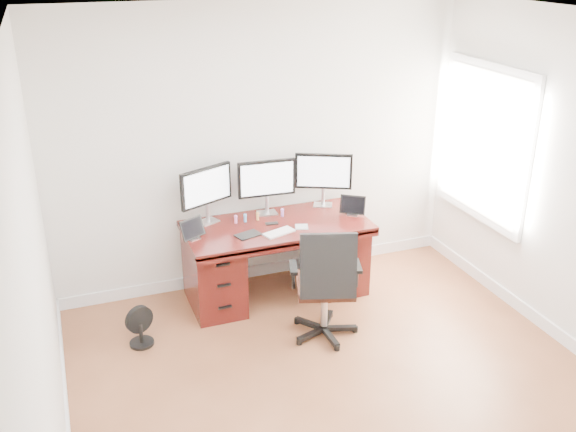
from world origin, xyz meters
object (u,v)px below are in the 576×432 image
object	(u,v)px
office_chair	(325,302)
keyboard	(279,232)
floor_fan	(140,327)
monitor_center	(267,180)
desk	(276,256)

from	to	relation	value
office_chair	keyboard	distance (m)	0.76
floor_fan	keyboard	distance (m)	1.44
office_chair	monitor_center	world-z (taller)	monitor_center
desk	monitor_center	xyz separation A→B (m)	(-0.00, 0.24, 0.68)
desk	floor_fan	size ratio (longest dim) A/B	4.80
keyboard	office_chair	bearing A→B (deg)	-91.03
desk	keyboard	world-z (taller)	keyboard
office_chair	monitor_center	distance (m)	1.32
desk	keyboard	distance (m)	0.43
floor_fan	office_chair	bearing A→B (deg)	-39.06
floor_fan	keyboard	bearing A→B (deg)	-15.24
monitor_center	keyboard	size ratio (longest dim) A/B	1.91
desk	monitor_center	world-z (taller)	monitor_center
desk	monitor_center	bearing A→B (deg)	90.02
desk	floor_fan	world-z (taller)	desk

